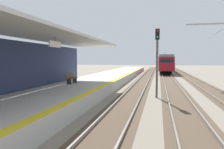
# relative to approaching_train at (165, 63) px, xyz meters

# --- Properties ---
(station_platform) EXTENTS (5.00, 80.00, 0.91)m
(station_platform) POSITION_rel_approaching_train_xyz_m (-7.80, -31.52, -1.73)
(station_platform) COLOR #B7B5AD
(station_platform) RESTS_ON ground
(station_building_with_canopy) EXTENTS (4.85, 24.00, 4.43)m
(station_building_with_canopy) POSITION_rel_approaching_train_xyz_m (-9.60, -39.03, 0.48)
(station_building_with_canopy) COLOR #4C4C4C
(station_building_with_canopy) RESTS_ON ground
(track_pair_nearest_platform) EXTENTS (2.34, 120.00, 0.16)m
(track_pair_nearest_platform) POSITION_rel_approaching_train_xyz_m (-3.40, -27.52, -2.13)
(track_pair_nearest_platform) COLOR #4C3D2D
(track_pair_nearest_platform) RESTS_ON ground
(track_pair_middle) EXTENTS (2.34, 120.00, 0.16)m
(track_pair_middle) POSITION_rel_approaching_train_xyz_m (-0.00, -27.52, -2.13)
(track_pair_middle) COLOR #4C3D2D
(track_pair_middle) RESTS_ON ground
(track_pair_far_side) EXTENTS (2.34, 120.00, 0.16)m
(track_pair_far_side) POSITION_rel_approaching_train_xyz_m (3.40, -27.52, -2.13)
(track_pair_far_side) COLOR #4C3D2D
(track_pair_far_side) RESTS_ON ground
(approaching_train) EXTENTS (2.93, 19.60, 4.76)m
(approaching_train) POSITION_rel_approaching_train_xyz_m (0.00, 0.00, 0.00)
(approaching_train) COLOR maroon
(approaching_train) RESTS_ON ground
(rail_signal_post) EXTENTS (0.32, 0.34, 5.20)m
(rail_signal_post) POSITION_rel_approaching_train_xyz_m (-1.53, -32.38, 1.02)
(rail_signal_post) COLOR #4C4C4C
(rail_signal_post) RESTS_ON ground
(platform_bench) EXTENTS (0.45, 1.60, 0.88)m
(platform_bench) POSITION_rel_approaching_train_xyz_m (-8.58, -32.21, -0.80)
(platform_bench) COLOR brown
(platform_bench) RESTS_ON station_platform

